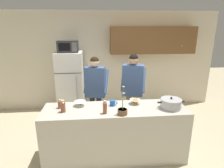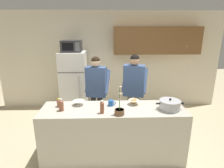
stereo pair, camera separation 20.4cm
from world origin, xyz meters
TOP-DOWN VIEW (x-y plane):
  - ground_plane at (0.00, 0.00)m, footprint 14.00×14.00m
  - back_wall_unit at (0.26, 2.25)m, footprint 6.00×0.48m
  - kitchen_island at (0.00, 0.00)m, footprint 2.36×0.68m
  - refrigerator at (-0.94, 1.85)m, footprint 0.64×0.68m
  - microwave at (-0.94, 1.83)m, footprint 0.48×0.37m
  - person_near_pot at (-0.31, 0.93)m, footprint 0.56×0.49m
  - person_by_sink at (0.47, 0.88)m, footprint 0.59×0.52m
  - cooking_pot at (0.91, -0.08)m, footprint 0.45×0.34m
  - coffee_mug at (-0.03, 0.11)m, footprint 0.13×0.09m
  - bread_bowl at (0.36, 0.15)m, footprint 0.19×0.19m
  - empty_bowl at (-0.58, 0.15)m, footprint 0.20×0.20m
  - bottle_near_edge at (-0.18, -0.17)m, footprint 0.07×0.07m
  - bottle_mid_counter at (-0.82, -0.06)m, footprint 0.08×0.08m
  - bottle_far_corner at (-0.89, 0.10)m, footprint 0.08×0.08m
  - potted_orchid at (0.09, -0.23)m, footprint 0.15×0.15m

SIDE VIEW (x-z plane):
  - ground_plane at x=0.00m, z-range 0.00..0.00m
  - kitchen_island at x=0.00m, z-range 0.00..0.92m
  - refrigerator at x=-0.94m, z-range 0.00..1.61m
  - empty_bowl at x=-0.58m, z-range 0.93..1.01m
  - coffee_mug at x=-0.03m, z-range 0.92..1.02m
  - bread_bowl at x=0.36m, z-range 0.92..1.02m
  - potted_orchid at x=0.09m, z-range 0.75..1.21m
  - bottle_far_corner at x=-0.89m, z-range 0.92..1.06m
  - cooking_pot at x=0.91m, z-range 0.90..1.10m
  - person_near_pot at x=-0.31m, z-range 0.20..1.83m
  - bottle_mid_counter at x=-0.82m, z-range 0.92..1.12m
  - bottle_near_edge at x=-0.18m, z-range 0.92..1.13m
  - person_by_sink at x=0.47m, z-range 0.21..1.89m
  - back_wall_unit at x=0.26m, z-range 0.12..2.72m
  - microwave at x=-0.94m, z-range 1.61..1.89m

